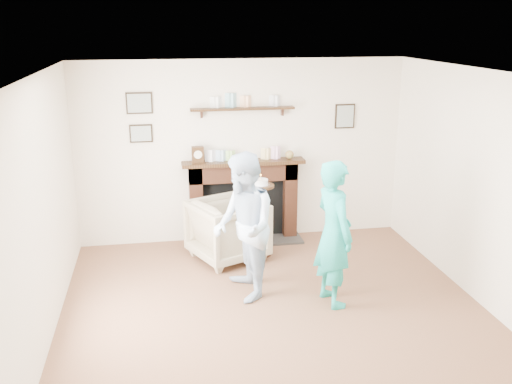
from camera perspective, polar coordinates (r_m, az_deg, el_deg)
ground at (r=6.00m, az=2.40°, el=-12.98°), size 5.00×5.00×0.00m
room_shell at (r=6.04m, az=1.17°, el=3.83°), size 4.54×5.02×2.52m
armchair at (r=7.51m, az=-2.75°, el=-6.60°), size 1.13×1.12×0.79m
man at (r=6.54m, az=-1.19°, el=-10.28°), size 0.69×0.85×1.64m
woman at (r=6.47m, az=7.50°, el=-10.79°), size 0.50×0.65×1.61m
pedestal_table at (r=7.37m, az=0.47°, el=-1.39°), size 0.35×0.35×1.11m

